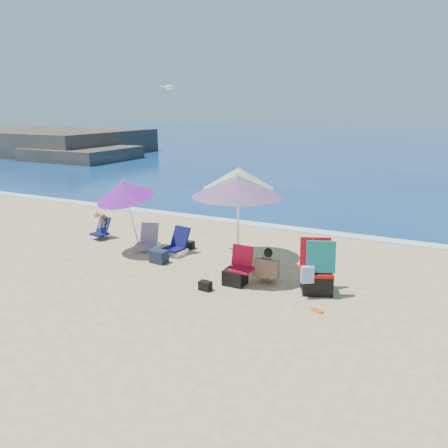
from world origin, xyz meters
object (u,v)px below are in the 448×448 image
at_px(person_center, 267,266).
at_px(seagull, 169,87).
at_px(person_left, 103,226).
at_px(chair_rainbow, 149,243).
at_px(umbrella_striped, 238,178).
at_px(furled_umbrella, 309,263).
at_px(camp_chair_left, 237,273).
at_px(camp_chair_right, 317,273).
at_px(umbrella_turquoise, 237,186).
at_px(chair_navy, 176,247).
at_px(umbrella_blue, 124,190).

xyz_separation_m(person_center, seagull, (-3.11, 1.08, 3.87)).
bearing_deg(person_left, seagull, -0.38).
bearing_deg(chair_rainbow, umbrella_striped, 11.14).
bearing_deg(chair_rainbow, furled_umbrella, -12.01).
relative_size(furled_umbrella, camp_chair_left, 1.46).
height_order(umbrella_striped, chair_rainbow, umbrella_striped).
distance_m(chair_rainbow, camp_chair_right, 4.98).
bearing_deg(umbrella_turquoise, chair_rainbow, 167.56).
relative_size(umbrella_turquoise, person_left, 3.15).
bearing_deg(camp_chair_left, umbrella_turquoise, 114.69).
height_order(furled_umbrella, chair_rainbow, furled_umbrella).
height_order(camp_chair_left, person_center, camp_chair_left).
xyz_separation_m(chair_rainbow, person_left, (-1.82, 0.24, 0.19)).
relative_size(chair_rainbow, person_center, 1.02).
bearing_deg(chair_navy, seagull, 132.03).
bearing_deg(chair_rainbow, chair_navy, -2.84).
bearing_deg(seagull, chair_rainbow, -161.19).
height_order(chair_rainbow, camp_chair_right, camp_chair_right).
height_order(chair_navy, camp_chair_left, camp_chair_left).
height_order(person_center, person_left, person_left).
bearing_deg(umbrella_blue, umbrella_turquoise, -2.73).
relative_size(chair_navy, person_left, 0.88).
relative_size(umbrella_blue, person_left, 2.51).
bearing_deg(seagull, person_left, 179.62).
bearing_deg(person_left, umbrella_blue, -26.68).
relative_size(umbrella_striped, camp_chair_right, 2.00).
bearing_deg(chair_navy, person_center, -15.72).
distance_m(umbrella_blue, camp_chair_right, 5.42).
bearing_deg(camp_chair_left, chair_navy, 153.26).
distance_m(umbrella_striped, camp_chair_left, 2.59).
height_order(furled_umbrella, seagull, seagull).
height_order(person_left, seagull, seagull).
relative_size(umbrella_striped, person_center, 2.92).
distance_m(umbrella_striped, chair_navy, 2.50).
bearing_deg(camp_chair_right, umbrella_blue, 175.68).
xyz_separation_m(camp_chair_left, seagull, (-2.54, 1.43, 4.01)).
bearing_deg(seagull, umbrella_blue, -144.77).
relative_size(umbrella_striped, chair_rainbow, 2.88).
height_order(umbrella_striped, camp_chair_right, umbrella_striped).
bearing_deg(person_left, umbrella_turquoise, -10.61).
distance_m(chair_rainbow, seagull, 4.14).
distance_m(umbrella_striped, seagull, 2.85).
bearing_deg(chair_rainbow, person_left, 172.42).
height_order(furled_umbrella, person_center, furled_umbrella).
bearing_deg(person_center, umbrella_blue, 175.06).
relative_size(camp_chair_left, person_left, 1.01).
distance_m(umbrella_turquoise, camp_chair_left, 1.94).
distance_m(umbrella_blue, chair_rainbow, 1.64).
distance_m(chair_rainbow, person_center, 3.87).
bearing_deg(camp_chair_left, person_center, 32.02).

